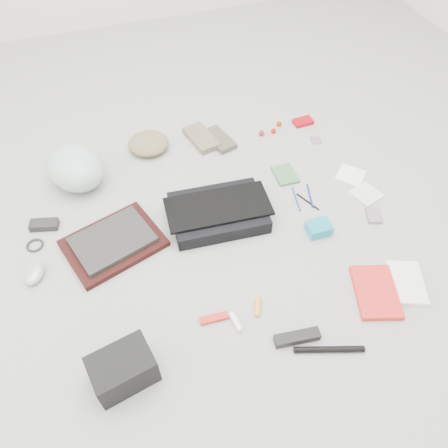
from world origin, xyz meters
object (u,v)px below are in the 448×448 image
object	(u,v)px
laptop	(112,240)
camera_bag	(123,369)
book_red	(376,292)
accordion_wallet	(319,228)
bike_helmet	(75,168)
messenger_bag	(218,213)

from	to	relation	value
laptop	camera_bag	world-z (taller)	camera_bag
book_red	accordion_wallet	bearing A→B (deg)	118.69
laptop	bike_helmet	xyz separation A→B (m)	(-0.08, 0.42, 0.05)
laptop	accordion_wallet	world-z (taller)	accordion_wallet
laptop	bike_helmet	bearing A→B (deg)	83.85
book_red	bike_helmet	bearing A→B (deg)	152.86
laptop	accordion_wallet	xyz separation A→B (m)	(0.82, -0.21, -0.01)
messenger_bag	camera_bag	world-z (taller)	camera_bag
messenger_bag	accordion_wallet	bearing A→B (deg)	-24.93
messenger_bag	laptop	bearing A→B (deg)	-174.86
messenger_bag	camera_bag	distance (m)	0.76
laptop	book_red	size ratio (longest dim) A/B	1.33
bike_helmet	book_red	distance (m)	1.38
bike_helmet	camera_bag	size ratio (longest dim) A/B	1.49
bike_helmet	camera_bag	distance (m)	0.98
messenger_bag	accordion_wallet	size ratio (longest dim) A/B	4.11
messenger_bag	laptop	xyz separation A→B (m)	(-0.45, -0.00, 0.00)
laptop	accordion_wallet	bearing A→B (deg)	-31.82
bike_helmet	book_red	size ratio (longest dim) A/B	1.29
messenger_bag	book_red	xyz separation A→B (m)	(0.43, -0.55, -0.02)
camera_bag	accordion_wallet	xyz separation A→B (m)	(0.88, 0.34, -0.04)
laptop	book_red	world-z (taller)	laptop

